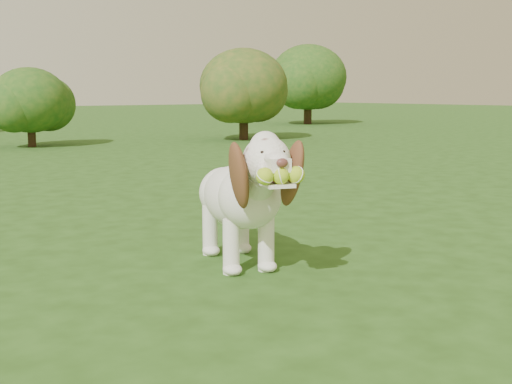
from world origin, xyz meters
TOP-DOWN VIEW (x-y plane):
  - ground at (0.00, 0.00)m, footprint 80.00×80.00m
  - dog at (-0.30, -0.03)m, footprint 0.65×1.14m
  - shrub_h at (10.70, 11.40)m, footprint 2.25×2.25m
  - shrub_d at (5.38, 7.50)m, footprint 1.74×1.74m
  - shrub_c at (1.46, 8.42)m, footprint 1.32×1.32m

SIDE VIEW (x-z plane):
  - ground at x=0.00m, z-range 0.00..0.00m
  - dog at x=-0.30m, z-range 0.02..0.79m
  - shrub_c at x=1.46m, z-range 0.12..1.49m
  - shrub_d at x=5.38m, z-range 0.16..1.96m
  - shrub_h at x=10.70m, z-range 0.21..2.54m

